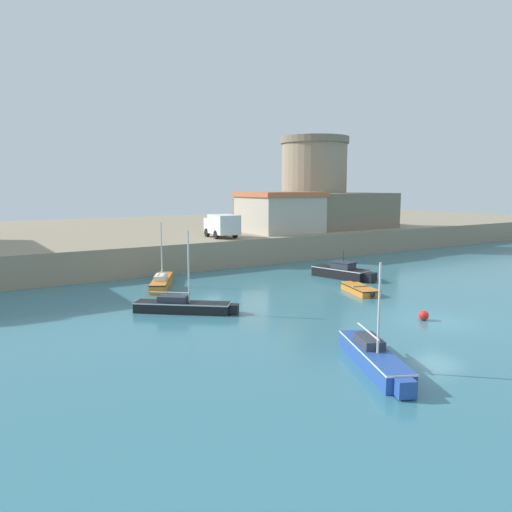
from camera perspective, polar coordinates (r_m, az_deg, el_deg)
The scene contains 11 objects.
ground_plane at distance 29.35m, azimuth 20.05°, elevation -6.99°, with size 200.00×200.00×0.00m, color teal.
quay_seawall at distance 63.07m, azimuth -11.23°, elevation 2.27°, with size 120.00×40.00×2.48m, color gray.
sailboat_black_0 at distance 29.63m, azimuth -8.33°, elevation -5.65°, with size 5.33×4.62×4.82m.
sailboat_blue_1 at distance 21.26m, azimuth 13.34°, elevation -11.13°, with size 3.51×6.01×4.39m.
sailboat_orange_2 at distance 37.28m, azimuth -10.72°, elevation -2.86°, with size 3.66×5.77×4.73m.
motorboat_black_3 at distance 40.76m, azimuth 9.88°, elevation -1.78°, with size 2.71×5.60×2.24m.
dinghy_orange_4 at distance 35.51m, azimuth 11.74°, elevation -3.72°, with size 2.33×4.15×0.52m.
mooring_buoy at distance 29.18m, azimuth 18.61°, elevation -6.45°, with size 0.55×0.55×0.55m, color red.
fortress at distance 61.44m, azimuth 6.62°, elevation 6.65°, with size 14.45×14.45×10.70m.
harbor_shed_near_wharf at distance 53.32m, azimuth 2.74°, elevation 5.06°, with size 7.76×7.02×4.27m.
truck_on_quay at distance 47.57m, azimuth -3.93°, elevation 3.57°, with size 2.50×4.47×2.20m.
Camera 1 is at (-22.72, -17.07, 7.33)m, focal length 35.00 mm.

